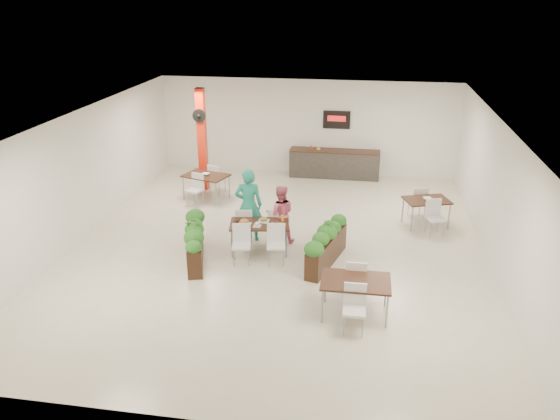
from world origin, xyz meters
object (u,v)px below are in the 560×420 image
object	(u,v)px
red_column	(202,139)
diner_woman	(280,214)
main_table	(259,228)
service_counter	(334,163)
side_table_a	(206,178)
side_table_c	(356,286)
diner_man	(249,205)
planter_left	(195,240)
planter_right	(327,244)
side_table_b	(426,204)

from	to	relation	value
red_column	diner_woman	bearing A→B (deg)	-49.15
red_column	main_table	size ratio (longest dim) A/B	1.78
service_counter	side_table_a	distance (m)	4.55
diner_woman	side_table_c	xyz separation A→B (m)	(1.96, -3.06, -0.11)
red_column	side_table_a	size ratio (longest dim) A/B	1.92
diner_man	planter_left	bearing A→B (deg)	43.44
main_table	side_table_a	xyz separation A→B (m)	(-2.29, 3.34, 0.00)
diner_woman	planter_left	size ratio (longest dim) A/B	0.75
side_table_c	main_table	bearing A→B (deg)	134.22
planter_right	side_table_b	xyz separation A→B (m)	(2.44, 2.63, 0.12)
red_column	planter_right	xyz separation A→B (m)	(4.26, -4.49, -1.13)
planter_left	diner_woman	bearing A→B (deg)	36.16
planter_left	side_table_b	world-z (taller)	planter_left
side_table_b	planter_right	bearing A→B (deg)	-151.36
side_table_b	main_table	bearing A→B (deg)	-169.42
side_table_a	side_table_b	xyz separation A→B (m)	(6.39, -1.06, -0.01)
service_counter	side_table_c	size ratio (longest dim) A/B	1.85
side_table_a	side_table_b	world-z (taller)	same
red_column	service_counter	bearing A→B (deg)	25.00
planter_left	side_table_c	size ratio (longest dim) A/B	1.23
main_table	side_table_c	xyz separation A→B (m)	(2.37, -2.40, 0.00)
diner_woman	side_table_a	size ratio (longest dim) A/B	0.90
red_column	diner_man	size ratio (longest dim) A/B	1.70
service_counter	diner_man	xyz separation A→B (m)	(-1.79, -5.34, 0.45)
diner_man	diner_woman	distance (m)	0.82
red_column	side_table_b	size ratio (longest dim) A/B	1.92
side_table_b	side_table_c	xyz separation A→B (m)	(-1.73, -4.68, 0.01)
planter_right	side_table_c	world-z (taller)	planter_right
planter_right	diner_woman	bearing A→B (deg)	140.95
diner_woman	side_table_b	size ratio (longest dim) A/B	0.90
main_table	diner_man	world-z (taller)	diner_man
diner_woman	side_table_b	world-z (taller)	diner_woman
red_column	service_counter	xyz separation A→B (m)	(4.00, 1.86, -1.15)
main_table	side_table_a	bearing A→B (deg)	124.49
planter_left	planter_right	bearing A→B (deg)	5.72
main_table	diner_man	size ratio (longest dim) A/B	0.96
planter_right	side_table_a	distance (m)	5.41
side_table_a	red_column	bearing A→B (deg)	129.12
side_table_c	service_counter	bearing A→B (deg)	96.24
side_table_c	planter_left	bearing A→B (deg)	154.74
diner_man	planter_left	size ratio (longest dim) A/B	0.94
red_column	planter_left	size ratio (longest dim) A/B	1.61
diner_woman	planter_right	distance (m)	1.62
planter_right	main_table	bearing A→B (deg)	167.92
planter_right	side_table_a	xyz separation A→B (m)	(-3.95, 3.69, 0.13)
diner_woman	planter_right	xyz separation A→B (m)	(1.25, -1.01, -0.24)
planter_left	main_table	bearing A→B (deg)	25.35
planter_right	diner_man	bearing A→B (deg)	153.71
diner_man	side_table_c	bearing A→B (deg)	122.74
red_column	side_table_c	xyz separation A→B (m)	(4.97, -6.54, -1.01)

